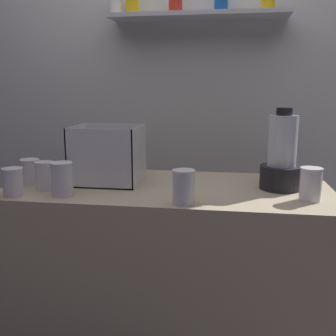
{
  "coord_description": "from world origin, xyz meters",
  "views": [
    {
      "loc": [
        0.25,
        -1.64,
        1.32
      ],
      "look_at": [
        0.0,
        0.0,
        0.98
      ],
      "focal_mm": 41.76,
      "sensor_mm": 36.0,
      "label": 1
    }
  ],
  "objects_px": {
    "carrot_display_bin": "(109,165)",
    "juice_cup_carrot_far_right": "(184,189)",
    "juice_cup_beet_right": "(62,180)",
    "juice_cup_orange_left": "(13,184)",
    "blender_pitcher": "(282,159)",
    "juice_cup_carrot_rightmost": "(310,186)",
    "juice_cup_carrot_middle": "(45,177)",
    "juice_cup_orange_far_left": "(30,173)"
  },
  "relations": [
    {
      "from": "carrot_display_bin",
      "to": "juice_cup_carrot_far_right",
      "type": "xyz_separation_m",
      "value": [
        0.37,
        -0.29,
        -0.02
      ]
    },
    {
      "from": "juice_cup_beet_right",
      "to": "juice_cup_orange_left",
      "type": "bearing_deg",
      "value": -170.28
    },
    {
      "from": "blender_pitcher",
      "to": "juice_cup_orange_left",
      "type": "xyz_separation_m",
      "value": [
        -1.06,
        -0.27,
        -0.08
      ]
    },
    {
      "from": "carrot_display_bin",
      "to": "juice_cup_orange_left",
      "type": "relative_size",
      "value": 2.61
    },
    {
      "from": "juice_cup_orange_left",
      "to": "carrot_display_bin",
      "type": "bearing_deg",
      "value": 43.07
    },
    {
      "from": "juice_cup_carrot_rightmost",
      "to": "juice_cup_carrot_middle",
      "type": "bearing_deg",
      "value": 179.79
    },
    {
      "from": "juice_cup_carrot_far_right",
      "to": "juice_cup_orange_far_left",
      "type": "bearing_deg",
      "value": 164.57
    },
    {
      "from": "juice_cup_orange_far_left",
      "to": "juice_cup_carrot_middle",
      "type": "bearing_deg",
      "value": -35.85
    },
    {
      "from": "juice_cup_orange_far_left",
      "to": "juice_cup_carrot_far_right",
      "type": "relative_size",
      "value": 0.88
    },
    {
      "from": "juice_cup_orange_left",
      "to": "juice_cup_carrot_middle",
      "type": "relative_size",
      "value": 0.94
    },
    {
      "from": "carrot_display_bin",
      "to": "juice_cup_carrot_rightmost",
      "type": "height_order",
      "value": "carrot_display_bin"
    },
    {
      "from": "juice_cup_carrot_far_right",
      "to": "juice_cup_beet_right",
      "type": "bearing_deg",
      "value": 175.47
    },
    {
      "from": "juice_cup_orange_far_left",
      "to": "juice_cup_beet_right",
      "type": "height_order",
      "value": "juice_cup_beet_right"
    },
    {
      "from": "juice_cup_beet_right",
      "to": "blender_pitcher",
      "type": "bearing_deg",
      "value": 15.55
    },
    {
      "from": "carrot_display_bin",
      "to": "juice_cup_beet_right",
      "type": "distance_m",
      "value": 0.28
    },
    {
      "from": "carrot_display_bin",
      "to": "juice_cup_carrot_middle",
      "type": "bearing_deg",
      "value": -142.62
    },
    {
      "from": "blender_pitcher",
      "to": "juice_cup_beet_right",
      "type": "height_order",
      "value": "blender_pitcher"
    },
    {
      "from": "juice_cup_beet_right",
      "to": "juice_cup_carrot_far_right",
      "type": "relative_size",
      "value": 1.05
    },
    {
      "from": "juice_cup_orange_far_left",
      "to": "juice_cup_carrot_far_right",
      "type": "bearing_deg",
      "value": -15.43
    },
    {
      "from": "juice_cup_carrot_rightmost",
      "to": "carrot_display_bin",
      "type": "bearing_deg",
      "value": 168.05
    },
    {
      "from": "juice_cup_carrot_rightmost",
      "to": "blender_pitcher",
      "type": "bearing_deg",
      "value": 118.35
    },
    {
      "from": "juice_cup_orange_far_left",
      "to": "juice_cup_carrot_middle",
      "type": "height_order",
      "value": "juice_cup_carrot_middle"
    },
    {
      "from": "juice_cup_beet_right",
      "to": "juice_cup_carrot_rightmost",
      "type": "distance_m",
      "value": 0.96
    },
    {
      "from": "juice_cup_orange_far_left",
      "to": "blender_pitcher",
      "type": "bearing_deg",
      "value": 4.48
    },
    {
      "from": "juice_cup_carrot_middle",
      "to": "juice_cup_carrot_far_right",
      "type": "distance_m",
      "value": 0.61
    },
    {
      "from": "blender_pitcher",
      "to": "juice_cup_carrot_middle",
      "type": "xyz_separation_m",
      "value": [
        -0.98,
        -0.16,
        -0.08
      ]
    },
    {
      "from": "juice_cup_carrot_middle",
      "to": "juice_cup_carrot_far_right",
      "type": "xyz_separation_m",
      "value": [
        0.6,
        -0.12,
        0.0
      ]
    },
    {
      "from": "juice_cup_beet_right",
      "to": "juice_cup_carrot_far_right",
      "type": "distance_m",
      "value": 0.49
    },
    {
      "from": "juice_cup_orange_left",
      "to": "juice_cup_orange_far_left",
      "type": "bearing_deg",
      "value": 98.32
    },
    {
      "from": "blender_pitcher",
      "to": "juice_cup_carrot_middle",
      "type": "relative_size",
      "value": 2.87
    },
    {
      "from": "juice_cup_orange_far_left",
      "to": "juice_cup_orange_left",
      "type": "bearing_deg",
      "value": -81.68
    },
    {
      "from": "blender_pitcher",
      "to": "juice_cup_carrot_far_right",
      "type": "xyz_separation_m",
      "value": [
        -0.38,
        -0.28,
        -0.08
      ]
    },
    {
      "from": "blender_pitcher",
      "to": "juice_cup_carrot_middle",
      "type": "bearing_deg",
      "value": -170.62
    },
    {
      "from": "juice_cup_orange_far_left",
      "to": "juice_cup_orange_left",
      "type": "height_order",
      "value": "same"
    },
    {
      "from": "carrot_display_bin",
      "to": "juice_cup_beet_right",
      "type": "relative_size",
      "value": 2.18
    },
    {
      "from": "juice_cup_orange_left",
      "to": "juice_cup_carrot_rightmost",
      "type": "distance_m",
      "value": 1.16
    },
    {
      "from": "juice_cup_orange_left",
      "to": "juice_cup_carrot_far_right",
      "type": "relative_size",
      "value": 0.88
    },
    {
      "from": "blender_pitcher",
      "to": "juice_cup_carrot_rightmost",
      "type": "bearing_deg",
      "value": -61.65
    },
    {
      "from": "juice_cup_orange_far_left",
      "to": "juice_cup_beet_right",
      "type": "xyz_separation_m",
      "value": [
        0.22,
        -0.16,
        0.01
      ]
    },
    {
      "from": "blender_pitcher",
      "to": "juice_cup_orange_left",
      "type": "height_order",
      "value": "blender_pitcher"
    },
    {
      "from": "juice_cup_carrot_middle",
      "to": "carrot_display_bin",
      "type": "bearing_deg",
      "value": 37.38
    },
    {
      "from": "juice_cup_carrot_far_right",
      "to": "juice_cup_carrot_rightmost",
      "type": "height_order",
      "value": "same"
    }
  ]
}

